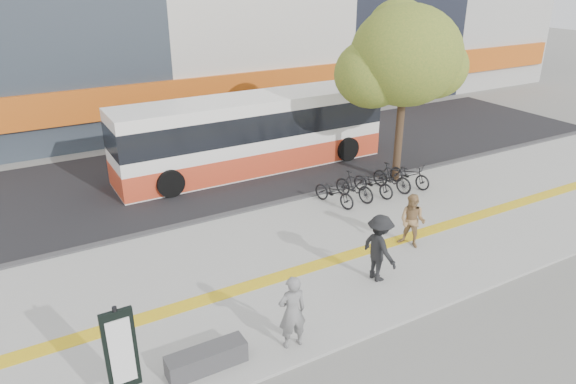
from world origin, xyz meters
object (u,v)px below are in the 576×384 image
bench (207,359)px  pedestrian_tan (412,221)px  bus (253,135)px  signboard (121,352)px  street_tree (403,58)px  pedestrian_dark (379,248)px  seated_woman (292,312)px

bench → pedestrian_tan: (6.85, 1.79, 0.55)m
bus → signboard: bearing=-126.5°
street_tree → bus: bearing=137.2°
pedestrian_tan → bus: bearing=160.8°
street_tree → pedestrian_dark: (-4.82, -5.12, -3.55)m
bus → pedestrian_tan: bus is taller
signboard → pedestrian_tan: 8.72m
seated_woman → bench: bearing=-1.1°
signboard → pedestrian_tan: signboard is taller
bench → signboard: size_ratio=0.73×
seated_woman → pedestrian_dark: 3.36m
bench → bus: 11.36m
bench → bus: bearing=59.1°
bench → signboard: 1.94m
bus → street_tree: bearing=-42.8°
seated_woman → bus: bearing=-105.7°
bus → seated_woman: bearing=-112.0°
signboard → bus: 12.45m
seated_woman → pedestrian_dark: pedestrian_dark is taller
bench → bus: bus is taller
bench → seated_woman: bearing=-7.4°
bus → seated_woman: size_ratio=6.39×
bench → pedestrian_dark: pedestrian_dark is taller
pedestrian_tan → pedestrian_dark: pedestrian_dark is taller
bench → seated_woman: seated_woman is taller
seated_woman → pedestrian_tan: (5.05, 2.03, -0.05)m
bench → pedestrian_tan: pedestrian_tan is taller
pedestrian_dark → pedestrian_tan: bearing=-65.5°
bus → pedestrian_dark: 8.85m
street_tree → bus: (-3.97, 3.68, -3.12)m
pedestrian_dark → seated_woman: bearing=109.1°
pedestrian_tan → street_tree: bearing=118.6°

